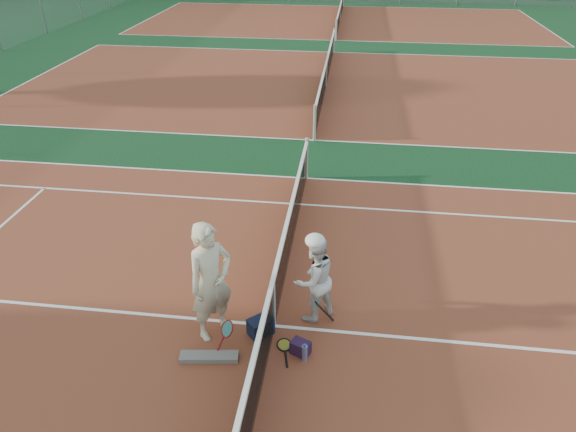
{
  "coord_description": "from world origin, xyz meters",
  "views": [
    {
      "loc": [
        1.04,
        -6.29,
        5.99
      ],
      "look_at": [
        0.0,
        1.83,
        1.05
      ],
      "focal_mm": 32.0,
      "sensor_mm": 36.0,
      "label": 1
    }
  ],
  "objects_px": {
    "sports_bag_purple": "(301,348)",
    "water_bottle": "(305,353)",
    "player_b": "(314,279)",
    "sports_bag_navy": "(261,326)",
    "racket_spare": "(284,345)",
    "player_a": "(211,282)",
    "racket_red": "(228,336)",
    "net_main": "(274,303)",
    "racket_black_held": "(320,314)"
  },
  "relations": [
    {
      "from": "sports_bag_purple",
      "to": "water_bottle",
      "type": "bearing_deg",
      "value": -61.36
    },
    {
      "from": "net_main",
      "to": "sports_bag_navy",
      "type": "bearing_deg",
      "value": -133.73
    },
    {
      "from": "racket_spare",
      "to": "sports_bag_purple",
      "type": "bearing_deg",
      "value": -128.77
    },
    {
      "from": "net_main",
      "to": "racket_red",
      "type": "relative_size",
      "value": 21.17
    },
    {
      "from": "racket_black_held",
      "to": "player_a",
      "type": "bearing_deg",
      "value": -22.07
    },
    {
      "from": "player_a",
      "to": "racket_red",
      "type": "bearing_deg",
      "value": -96.84
    },
    {
      "from": "sports_bag_navy",
      "to": "racket_spare",
      "type": "bearing_deg",
      "value": -27.73
    },
    {
      "from": "racket_spare",
      "to": "sports_bag_navy",
      "type": "relative_size",
      "value": 1.55
    },
    {
      "from": "player_a",
      "to": "sports_bag_purple",
      "type": "distance_m",
      "value": 1.73
    },
    {
      "from": "racket_red",
      "to": "sports_bag_navy",
      "type": "bearing_deg",
      "value": -10.6
    },
    {
      "from": "player_a",
      "to": "water_bottle",
      "type": "relative_size",
      "value": 6.9
    },
    {
      "from": "racket_red",
      "to": "racket_spare",
      "type": "relative_size",
      "value": 0.86
    },
    {
      "from": "sports_bag_purple",
      "to": "racket_spare",
      "type": "bearing_deg",
      "value": 154.52
    },
    {
      "from": "net_main",
      "to": "player_a",
      "type": "xyz_separation_m",
      "value": [
        -0.93,
        -0.25,
        0.53
      ]
    },
    {
      "from": "racket_red",
      "to": "sports_bag_purple",
      "type": "xyz_separation_m",
      "value": [
        1.14,
        0.03,
        -0.14
      ]
    },
    {
      "from": "player_b",
      "to": "water_bottle",
      "type": "distance_m",
      "value": 1.22
    },
    {
      "from": "net_main",
      "to": "sports_bag_purple",
      "type": "height_order",
      "value": "net_main"
    },
    {
      "from": "player_a",
      "to": "racket_red",
      "type": "height_order",
      "value": "player_a"
    },
    {
      "from": "player_a",
      "to": "water_bottle",
      "type": "distance_m",
      "value": 1.81
    },
    {
      "from": "racket_spare",
      "to": "sports_bag_navy",
      "type": "bearing_deg",
      "value": 48.98
    },
    {
      "from": "net_main",
      "to": "racket_red",
      "type": "bearing_deg",
      "value": -137.99
    },
    {
      "from": "racket_spare",
      "to": "sports_bag_purple",
      "type": "distance_m",
      "value": 0.32
    },
    {
      "from": "player_b",
      "to": "racket_black_held",
      "type": "distance_m",
      "value": 0.6
    },
    {
      "from": "net_main",
      "to": "player_a",
      "type": "bearing_deg",
      "value": -164.94
    },
    {
      "from": "net_main",
      "to": "player_b",
      "type": "height_order",
      "value": "player_b"
    },
    {
      "from": "net_main",
      "to": "water_bottle",
      "type": "height_order",
      "value": "net_main"
    },
    {
      "from": "player_a",
      "to": "racket_black_held",
      "type": "bearing_deg",
      "value": -36.25
    },
    {
      "from": "player_a",
      "to": "water_bottle",
      "type": "height_order",
      "value": "player_a"
    },
    {
      "from": "sports_bag_purple",
      "to": "water_bottle",
      "type": "height_order",
      "value": "water_bottle"
    },
    {
      "from": "racket_red",
      "to": "racket_black_held",
      "type": "distance_m",
      "value": 1.56
    },
    {
      "from": "player_b",
      "to": "racket_red",
      "type": "relative_size",
      "value": 3.05
    },
    {
      "from": "player_b",
      "to": "sports_bag_navy",
      "type": "xyz_separation_m",
      "value": [
        -0.81,
        -0.54,
        -0.64
      ]
    },
    {
      "from": "player_b",
      "to": "sports_bag_purple",
      "type": "height_order",
      "value": "player_b"
    },
    {
      "from": "racket_black_held",
      "to": "sports_bag_purple",
      "type": "distance_m",
      "value": 0.72
    },
    {
      "from": "racket_spare",
      "to": "racket_black_held",
      "type": "bearing_deg",
      "value": -58.28
    },
    {
      "from": "net_main",
      "to": "sports_bag_navy",
      "type": "height_order",
      "value": "net_main"
    },
    {
      "from": "player_b",
      "to": "racket_spare",
      "type": "bearing_deg",
      "value": 20.36
    },
    {
      "from": "water_bottle",
      "to": "racket_red",
      "type": "bearing_deg",
      "value": 174.8
    },
    {
      "from": "player_a",
      "to": "net_main",
      "type": "bearing_deg",
      "value": -33.24
    },
    {
      "from": "racket_red",
      "to": "sports_bag_navy",
      "type": "xyz_separation_m",
      "value": [
        0.45,
        0.38,
        -0.11
      ]
    },
    {
      "from": "racket_red",
      "to": "net_main",
      "type": "bearing_deg",
      "value": -8.64
    },
    {
      "from": "player_b",
      "to": "sports_bag_navy",
      "type": "bearing_deg",
      "value": -8.68
    },
    {
      "from": "racket_spare",
      "to": "water_bottle",
      "type": "height_order",
      "value": "water_bottle"
    },
    {
      "from": "net_main",
      "to": "player_b",
      "type": "bearing_deg",
      "value": 29.03
    },
    {
      "from": "player_a",
      "to": "racket_spare",
      "type": "distance_m",
      "value": 1.55
    },
    {
      "from": "racket_spare",
      "to": "water_bottle",
      "type": "distance_m",
      "value": 0.47
    },
    {
      "from": "player_b",
      "to": "sports_bag_purple",
      "type": "relative_size",
      "value": 5.48
    },
    {
      "from": "racket_black_held",
      "to": "water_bottle",
      "type": "relative_size",
      "value": 1.72
    },
    {
      "from": "sports_bag_purple",
      "to": "racket_red",
      "type": "bearing_deg",
      "value": -178.39
    },
    {
      "from": "racket_black_held",
      "to": "water_bottle",
      "type": "distance_m",
      "value": 0.83
    }
  ]
}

